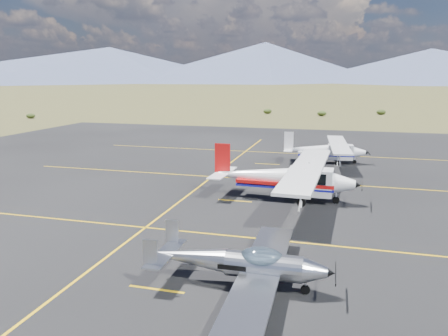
% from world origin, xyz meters
% --- Properties ---
extents(ground, '(1600.00, 1600.00, 0.00)m').
position_xyz_m(ground, '(0.00, 0.00, 0.00)').
color(ground, '#383D1C').
rests_on(ground, ground).
extents(apron, '(72.00, 72.00, 0.02)m').
position_xyz_m(apron, '(0.00, 7.00, 0.00)').
color(apron, black).
rests_on(apron, ground).
extents(aircraft_low_wing, '(5.93, 8.29, 1.81)m').
position_xyz_m(aircraft_low_wing, '(-0.22, -2.57, 0.87)').
color(aircraft_low_wing, '#B9BBC0').
rests_on(aircraft_low_wing, apron).
extents(aircraft_cessna, '(7.35, 12.29, 3.11)m').
position_xyz_m(aircraft_cessna, '(-0.27, 8.51, 1.38)').
color(aircraft_cessna, white).
rests_on(aircraft_cessna, apron).
extents(aircraft_plain, '(5.95, 9.89, 2.50)m').
position_xyz_m(aircraft_plain, '(1.53, 20.27, 1.11)').
color(aircraft_plain, white).
rests_on(aircraft_plain, apron).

